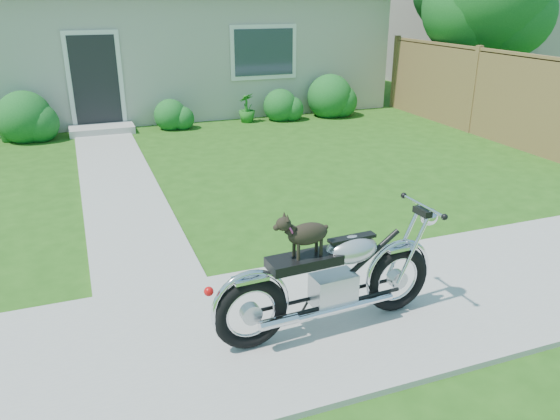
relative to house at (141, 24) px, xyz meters
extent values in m
plane|color=#235114|center=(0.00, -11.99, -2.16)|extent=(80.00, 80.00, 0.00)
cube|color=#9E9B93|center=(0.00, -11.99, -2.14)|extent=(24.00, 2.20, 0.04)
cube|color=#9E9B93|center=(-1.50, -6.99, -2.14)|extent=(1.20, 8.00, 0.03)
cube|color=beige|center=(0.00, 0.01, -0.66)|extent=(12.00, 6.00, 3.00)
cube|color=black|center=(-1.50, -3.02, -1.11)|extent=(1.00, 0.06, 2.10)
cube|color=#9E9B93|center=(-1.50, -3.37, -2.08)|extent=(1.40, 0.70, 0.16)
cube|color=#2D3847|center=(2.50, -3.02, -0.56)|extent=(1.70, 0.05, 1.30)
cube|color=#8C5E3E|center=(6.30, -6.24, -1.26)|extent=(0.08, 6.50, 1.80)
cube|color=#8C5E3E|center=(6.30, -2.99, -1.21)|extent=(0.12, 0.12, 1.90)
cube|color=#8C5E3E|center=(6.30, -6.24, -1.21)|extent=(0.12, 0.12, 1.90)
cube|color=#8C5E3E|center=(6.30, -6.24, -0.34)|extent=(0.08, 6.50, 0.08)
cylinder|color=#3D2B1C|center=(7.66, -4.77, -0.96)|extent=(0.28, 0.28, 2.39)
sphere|color=#175A1F|center=(8.06, -5.07, 0.33)|extent=(2.10, 2.10, 2.10)
cylinder|color=#3D2B1C|center=(9.10, -2.51, -0.72)|extent=(0.28, 0.28, 2.87)
sphere|color=#175A1F|center=(2.76, -3.49, -1.80)|extent=(0.83, 0.83, 0.83)
sphere|color=#175A1F|center=(-3.03, -3.49, -1.67)|extent=(1.14, 1.14, 1.14)
sphere|color=#175A1F|center=(4.11, -3.49, -1.67)|extent=(1.15, 1.15, 1.15)
sphere|color=#175A1F|center=(0.04, -3.49, -1.84)|extent=(0.75, 0.75, 0.75)
imported|color=#144D14|center=(-3.35, -3.44, -1.77)|extent=(0.92, 0.90, 0.78)
imported|color=#20711F|center=(1.91, -3.44, -1.80)|extent=(0.55, 0.55, 0.71)
torus|color=black|center=(0.66, -12.19, -1.78)|extent=(0.67, 0.15, 0.67)
torus|color=black|center=(-0.84, -12.27, -1.78)|extent=(0.67, 0.15, 0.67)
cube|color=#B3B4B8|center=(-0.04, -12.23, -1.73)|extent=(0.41, 0.26, 0.30)
ellipsoid|color=#B3B4B8|center=(0.13, -12.22, -1.36)|extent=(0.53, 0.32, 0.26)
cube|color=black|center=(-0.34, -12.25, -1.38)|extent=(0.66, 0.29, 0.09)
cube|color=silver|center=(0.66, -12.19, -1.44)|extent=(0.31, 0.16, 0.03)
cube|color=silver|center=(-0.84, -12.27, -1.44)|extent=(0.31, 0.16, 0.03)
cylinder|color=silver|center=(0.88, -12.18, -1.06)|extent=(0.06, 0.60, 0.03)
sphere|color=silver|center=(0.96, -12.17, -1.18)|extent=(0.18, 0.18, 0.17)
cylinder|color=silver|center=(-0.03, -12.36, -1.86)|extent=(1.10, 0.12, 0.06)
ellipsoid|color=black|center=(-0.31, -12.24, -1.13)|extent=(0.38, 0.19, 0.19)
sphere|color=black|center=(-0.53, -12.26, -1.00)|extent=(0.13, 0.13, 0.12)
cylinder|color=black|center=(-0.42, -12.21, -1.26)|extent=(0.03, 0.03, 0.15)
cylinder|color=black|center=(-0.41, -12.29, -1.26)|extent=(0.03, 0.03, 0.15)
cylinder|color=black|center=(-0.20, -12.19, -1.26)|extent=(0.03, 0.03, 0.15)
cylinder|color=black|center=(-0.20, -12.28, -1.26)|extent=(0.03, 0.03, 0.15)
torus|color=#D23889|center=(-0.48, -12.25, -1.06)|extent=(0.06, 0.10, 0.10)
camera|label=1|loc=(-2.02, -16.11, 0.75)|focal=35.00mm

